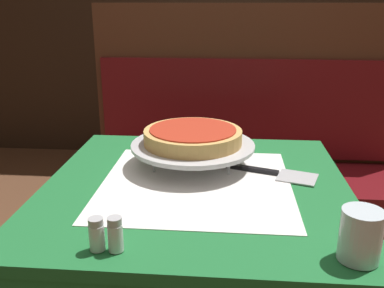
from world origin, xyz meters
The scene contains 11 objects.
dining_table_front centered at (0.00, 0.00, 0.63)m, with size 0.86×0.86×0.75m.
dining_table_rear centered at (0.09, 1.79, 0.66)m, with size 0.84×0.84×0.75m.
booth_bench centered at (0.20, 0.82, 0.35)m, with size 1.54×0.49×1.23m.
back_wall_panel centered at (0.00, 2.34, 1.20)m, with size 6.00×0.04×2.40m, color black.
pizza_pan_stand centered at (-0.02, 0.14, 0.81)m, with size 0.38×0.38×0.07m.
deep_dish_pizza centered at (-0.02, 0.14, 0.85)m, with size 0.30×0.30×0.05m.
pizza_server centered at (0.22, 0.09, 0.75)m, with size 0.30×0.15×0.01m.
water_glass_near centered at (0.35, -0.35, 0.80)m, with size 0.08×0.08×0.11m.
salt_shaker centered at (-0.18, -0.36, 0.78)m, with size 0.03×0.03×0.07m.
pepper_shaker centered at (-0.14, -0.36, 0.79)m, with size 0.03×0.03×0.08m.
condiment_caddy centered at (0.07, 1.71, 0.81)m, with size 0.11×0.11×0.18m.
Camera 1 is at (0.08, -1.11, 1.24)m, focal length 40.00 mm.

